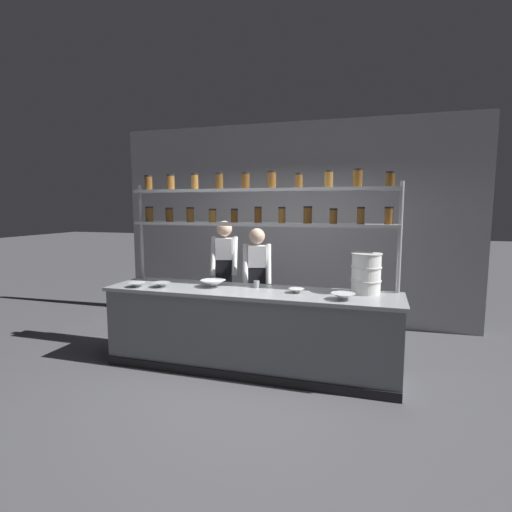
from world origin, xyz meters
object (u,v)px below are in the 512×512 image
(chef_left, at_px, (225,273))
(prep_bowl_near_left, at_px, (296,291))
(spice_shelf_unit, at_px, (257,210))
(prep_bowl_far_left, at_px, (213,284))
(prep_bowl_center_back, at_px, (161,285))
(serving_cup_front, at_px, (257,284))
(container_stack, at_px, (366,273))
(prep_bowl_center_front, at_px, (343,297))
(prep_bowl_near_right, at_px, (137,285))
(chef_center, at_px, (257,282))

(chef_left, height_order, prep_bowl_near_left, chef_left)
(spice_shelf_unit, bearing_deg, prep_bowl_near_left, -30.60)
(spice_shelf_unit, relative_size, chef_left, 1.93)
(chef_left, distance_m, prep_bowl_far_left, 0.75)
(prep_bowl_center_back, xyz_separation_m, serving_cup_front, (1.07, 0.30, 0.01))
(spice_shelf_unit, relative_size, container_stack, 7.35)
(prep_bowl_center_front, height_order, prep_bowl_near_right, prep_bowl_center_front)
(prep_bowl_center_front, relative_size, serving_cup_front, 3.04)
(prep_bowl_near_left, bearing_deg, prep_bowl_near_right, -172.66)
(prep_bowl_center_back, bearing_deg, prep_bowl_near_left, 5.65)
(chef_center, xyz_separation_m, prep_bowl_near_left, (0.63, -0.60, 0.04))
(container_stack, bearing_deg, chef_left, 163.05)
(chef_left, bearing_deg, serving_cup_front, -58.20)
(chef_left, bearing_deg, prep_bowl_center_front, -44.21)
(prep_bowl_center_front, bearing_deg, prep_bowl_near_right, -178.83)
(chef_left, bearing_deg, prep_bowl_near_left, -48.09)
(serving_cup_front, bearing_deg, prep_bowl_center_back, -164.30)
(prep_bowl_near_left, bearing_deg, chef_center, 136.62)
(chef_center, distance_m, serving_cup_front, 0.47)
(container_stack, distance_m, prep_bowl_near_right, 2.60)
(prep_bowl_near_left, bearing_deg, container_stack, 15.37)
(prep_bowl_center_front, bearing_deg, prep_bowl_near_left, 159.79)
(prep_bowl_center_back, height_order, prep_bowl_near_right, prep_bowl_center_back)
(prep_bowl_near_right, xyz_separation_m, prep_bowl_far_left, (0.84, 0.27, 0.01))
(container_stack, bearing_deg, spice_shelf_unit, 174.43)
(chef_center, xyz_separation_m, serving_cup_front, (0.13, -0.45, 0.06))
(prep_bowl_center_front, relative_size, prep_bowl_far_left, 0.84)
(chef_center, height_order, container_stack, chef_center)
(prep_bowl_center_front, bearing_deg, chef_left, 150.01)
(serving_cup_front, bearing_deg, prep_bowl_near_left, -16.30)
(spice_shelf_unit, xyz_separation_m, prep_bowl_near_left, (0.54, -0.32, -0.87))
(prep_bowl_far_left, relative_size, serving_cup_front, 3.64)
(spice_shelf_unit, relative_size, prep_bowl_center_back, 15.70)
(container_stack, height_order, prep_bowl_near_right, container_stack)
(spice_shelf_unit, distance_m, prep_bowl_center_back, 1.42)
(prep_bowl_far_left, distance_m, serving_cup_front, 0.51)
(prep_bowl_center_back, bearing_deg, container_stack, 8.78)
(prep_bowl_near_left, bearing_deg, spice_shelf_unit, 149.40)
(chef_left, xyz_separation_m, prep_bowl_near_right, (-0.70, -1.00, -0.01))
(spice_shelf_unit, bearing_deg, prep_bowl_center_back, -155.03)
(prep_bowl_center_back, relative_size, prep_bowl_far_left, 0.69)
(prep_bowl_center_back, bearing_deg, chef_center, 38.74)
(chef_left, bearing_deg, prep_bowl_far_left, -93.06)
(spice_shelf_unit, bearing_deg, chef_left, 143.34)
(prep_bowl_near_left, xyz_separation_m, prep_bowl_center_front, (0.51, -0.19, 0.01))
(prep_bowl_near_right, bearing_deg, chef_left, 55.05)
(prep_bowl_near_left, bearing_deg, prep_bowl_center_back, -174.35)
(prep_bowl_center_front, distance_m, prep_bowl_near_right, 2.35)
(serving_cup_front, bearing_deg, prep_bowl_far_left, -167.22)
(spice_shelf_unit, distance_m, chef_center, 0.96)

